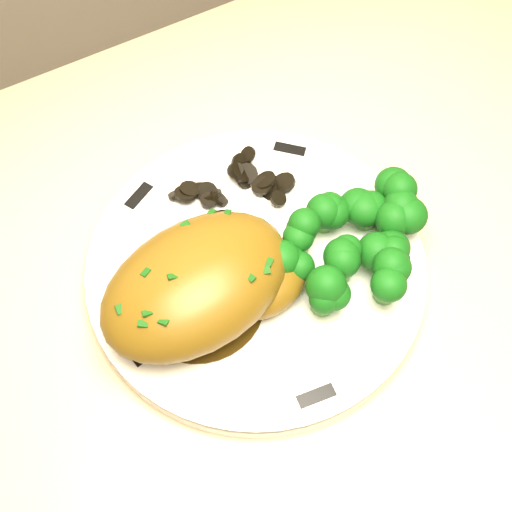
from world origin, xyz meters
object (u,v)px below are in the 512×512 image
counter (353,348)px  broccoli_florets (352,240)px  plate (256,267)px  chicken_breast (204,284)px

counter → broccoli_florets: counter is taller
counter → broccoli_florets: 0.48m
plate → broccoli_florets: (0.07, -0.03, 0.03)m
plate → broccoli_florets: bearing=-25.3°
plate → chicken_breast: size_ratio=1.64×
chicken_breast → broccoli_florets: (0.12, -0.02, -0.01)m
plate → chicken_breast: 0.07m
plate → broccoli_florets: broccoli_florets is taller
counter → chicken_breast: size_ratio=11.25×
counter → plate: counter is taller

